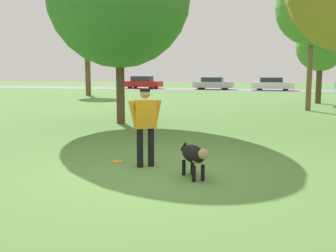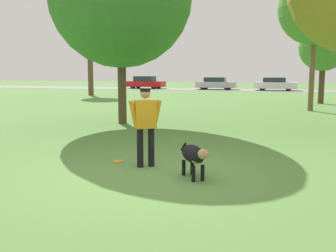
{
  "view_description": "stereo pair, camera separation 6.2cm",
  "coord_description": "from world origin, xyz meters",
  "px_view_note": "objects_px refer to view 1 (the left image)",
  "views": [
    {
      "loc": [
        2.28,
        -7.06,
        1.94
      ],
      "look_at": [
        0.21,
        0.06,
        0.9
      ],
      "focal_mm": 42.0,
      "sensor_mm": 36.0,
      "label": 1
    },
    {
      "loc": [
        2.34,
        -7.04,
        1.94
      ],
      "look_at": [
        0.21,
        0.06,
        0.9
      ],
      "focal_mm": 42.0,
      "sensor_mm": 36.0,
      "label": 2
    }
  ],
  "objects_px": {
    "parked_car_silver": "(213,83)",
    "parked_car_white": "(272,84)",
    "tree_far_left": "(87,39)",
    "dog": "(194,155)",
    "parked_car_red": "(143,83)",
    "person": "(145,121)",
    "tree_mid_center": "(313,8)",
    "tree_far_right": "(321,47)",
    "frisbee": "(118,161)"
  },
  "relations": [
    {
      "from": "frisbee",
      "to": "tree_far_right",
      "type": "distance_m",
      "value": 18.68
    },
    {
      "from": "tree_far_right",
      "to": "tree_far_left",
      "type": "bearing_deg",
      "value": 169.21
    },
    {
      "from": "tree_mid_center",
      "to": "parked_car_red",
      "type": "relative_size",
      "value": 1.59
    },
    {
      "from": "tree_far_right",
      "to": "parked_car_white",
      "type": "bearing_deg",
      "value": 101.15
    },
    {
      "from": "frisbee",
      "to": "parked_car_white",
      "type": "xyz_separation_m",
      "value": [
        2.34,
        33.15,
        0.63
      ]
    },
    {
      "from": "person",
      "to": "tree_far_right",
      "type": "bearing_deg",
      "value": 40.94
    },
    {
      "from": "tree_far_right",
      "to": "parked_car_white",
      "type": "xyz_separation_m",
      "value": [
        -3.07,
        15.58,
        -2.69
      ]
    },
    {
      "from": "tree_mid_center",
      "to": "tree_far_right",
      "type": "distance_m",
      "value": 5.1
    },
    {
      "from": "tree_mid_center",
      "to": "parked_car_red",
      "type": "xyz_separation_m",
      "value": [
        -16.15,
        20.75,
        -4.22
      ]
    },
    {
      "from": "tree_mid_center",
      "to": "parked_car_white",
      "type": "height_order",
      "value": "tree_mid_center"
    },
    {
      "from": "tree_far_left",
      "to": "person",
      "type": "bearing_deg",
      "value": -59.67
    },
    {
      "from": "tree_far_right",
      "to": "parked_car_silver",
      "type": "height_order",
      "value": "tree_far_right"
    },
    {
      "from": "parked_car_red",
      "to": "parked_car_silver",
      "type": "height_order",
      "value": "parked_car_red"
    },
    {
      "from": "tree_far_left",
      "to": "tree_mid_center",
      "type": "height_order",
      "value": "tree_mid_center"
    },
    {
      "from": "person",
      "to": "dog",
      "type": "xyz_separation_m",
      "value": [
        1.14,
        -0.59,
        -0.51
      ]
    },
    {
      "from": "frisbee",
      "to": "tree_mid_center",
      "type": "distance_m",
      "value": 14.43
    },
    {
      "from": "tree_mid_center",
      "to": "parked_car_white",
      "type": "relative_size",
      "value": 1.61
    },
    {
      "from": "frisbee",
      "to": "parked_car_silver",
      "type": "distance_m",
      "value": 33.69
    },
    {
      "from": "person",
      "to": "tree_far_right",
      "type": "relative_size",
      "value": 0.33
    },
    {
      "from": "parked_car_white",
      "to": "parked_car_red",
      "type": "bearing_deg",
      "value": 178.97
    },
    {
      "from": "person",
      "to": "dog",
      "type": "relative_size",
      "value": 1.67
    },
    {
      "from": "dog",
      "to": "tree_far_right",
      "type": "bearing_deg",
      "value": 132.85
    },
    {
      "from": "dog",
      "to": "parked_car_red",
      "type": "xyz_separation_m",
      "value": [
        -13.44,
        34.38,
        0.24
      ]
    },
    {
      "from": "tree_mid_center",
      "to": "parked_car_silver",
      "type": "relative_size",
      "value": 1.6
    },
    {
      "from": "person",
      "to": "parked_car_red",
      "type": "distance_m",
      "value": 35.95
    },
    {
      "from": "parked_car_red",
      "to": "parked_car_silver",
      "type": "bearing_deg",
      "value": 1.76
    },
    {
      "from": "tree_far_left",
      "to": "parked_car_white",
      "type": "xyz_separation_m",
      "value": [
        13.94,
        12.34,
        -3.82
      ]
    },
    {
      "from": "tree_far_right",
      "to": "tree_mid_center",
      "type": "bearing_deg",
      "value": -99.95
    },
    {
      "from": "dog",
      "to": "parked_car_red",
      "type": "relative_size",
      "value": 0.23
    },
    {
      "from": "person",
      "to": "tree_far_left",
      "type": "bearing_deg",
      "value": 86.02
    },
    {
      "from": "parked_car_white",
      "to": "tree_mid_center",
      "type": "bearing_deg",
      "value": -83.19
    },
    {
      "from": "tree_far_left",
      "to": "tree_far_right",
      "type": "distance_m",
      "value": 17.35
    },
    {
      "from": "person",
      "to": "parked_car_silver",
      "type": "height_order",
      "value": "person"
    },
    {
      "from": "dog",
      "to": "tree_mid_center",
      "type": "height_order",
      "value": "tree_mid_center"
    },
    {
      "from": "frisbee",
      "to": "parked_car_red",
      "type": "distance_m",
      "value": 35.48
    },
    {
      "from": "parked_car_silver",
      "to": "parked_car_white",
      "type": "height_order",
      "value": "parked_car_white"
    },
    {
      "from": "tree_far_left",
      "to": "dog",
      "type": "bearing_deg",
      "value": -58.13
    },
    {
      "from": "dog",
      "to": "parked_car_white",
      "type": "bearing_deg",
      "value": 142.96
    },
    {
      "from": "parked_car_white",
      "to": "frisbee",
      "type": "bearing_deg",
      "value": -93.49
    },
    {
      "from": "person",
      "to": "parked_car_white",
      "type": "xyz_separation_m",
      "value": [
        1.62,
        33.4,
        -0.3
      ]
    },
    {
      "from": "dog",
      "to": "tree_far_left",
      "type": "height_order",
      "value": "tree_far_left"
    },
    {
      "from": "tree_mid_center",
      "to": "tree_far_right",
      "type": "xyz_separation_m",
      "value": [
        0.84,
        4.78,
        -1.56
      ]
    },
    {
      "from": "tree_mid_center",
      "to": "parked_car_red",
      "type": "bearing_deg",
      "value": 127.9
    },
    {
      "from": "parked_car_silver",
      "to": "parked_car_white",
      "type": "xyz_separation_m",
      "value": [
        6.05,
        -0.33,
        -0.0
      ]
    },
    {
      "from": "tree_far_right",
      "to": "parked_car_white",
      "type": "height_order",
      "value": "tree_far_right"
    },
    {
      "from": "tree_far_right",
      "to": "parked_car_red",
      "type": "relative_size",
      "value": 1.14
    },
    {
      "from": "frisbee",
      "to": "parked_car_red",
      "type": "relative_size",
      "value": 0.06
    },
    {
      "from": "tree_far_right",
      "to": "parked_car_silver",
      "type": "xyz_separation_m",
      "value": [
        -9.12,
        15.91,
        -2.69
      ]
    },
    {
      "from": "dog",
      "to": "frisbee",
      "type": "relative_size",
      "value": 4.13
    },
    {
      "from": "dog",
      "to": "tree_far_left",
      "type": "bearing_deg",
      "value": 175.63
    }
  ]
}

